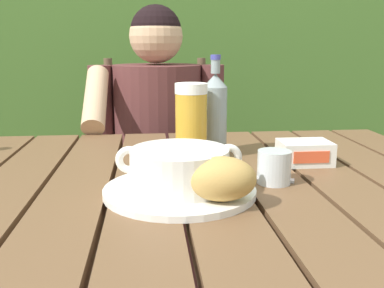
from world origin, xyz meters
name	(u,v)px	position (x,y,z in m)	size (l,w,h in m)	color
dining_table	(209,227)	(0.00, 0.00, 0.68)	(1.16, 0.97, 0.78)	brown
hedge_backdrop	(183,49)	(0.09, 1.80, 1.02)	(3.72, 0.89, 2.49)	#416828
chair_near_diner	(158,184)	(-0.09, 0.93, 0.47)	(0.44, 0.47, 0.99)	brown
person_eating	(157,142)	(-0.09, 0.72, 0.70)	(0.48, 0.47, 1.18)	brown
serving_plate	(180,190)	(-0.07, -0.08, 0.78)	(0.28, 0.28, 0.01)	white
soup_bowl	(180,167)	(-0.07, -0.08, 0.83)	(0.23, 0.18, 0.08)	white
bread_roll	(220,179)	(0.00, -0.15, 0.83)	(0.12, 0.10, 0.07)	tan
beer_glass	(191,122)	(-0.02, 0.17, 0.87)	(0.08, 0.08, 0.18)	gold
beer_bottle	(215,112)	(0.05, 0.23, 0.88)	(0.06, 0.06, 0.24)	gray
water_glass_small	(274,167)	(0.12, -0.03, 0.81)	(0.07, 0.07, 0.07)	silver
butter_tub	(305,153)	(0.23, 0.10, 0.80)	(0.11, 0.09, 0.05)	white
table_knife	(245,177)	(0.07, 0.00, 0.78)	(0.16, 0.07, 0.01)	silver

